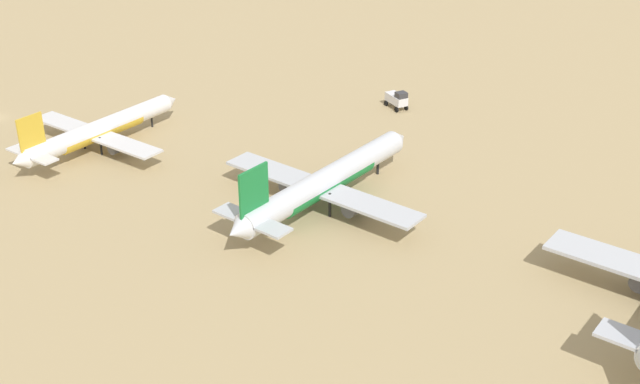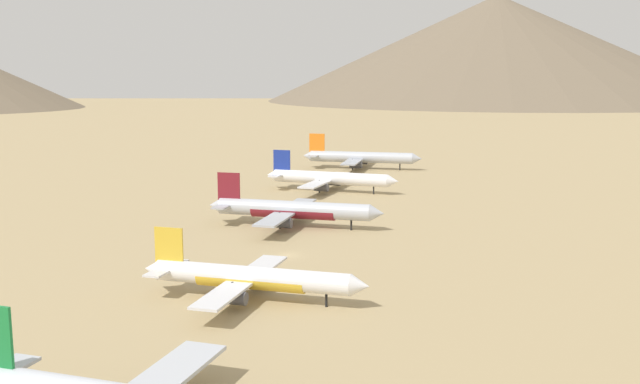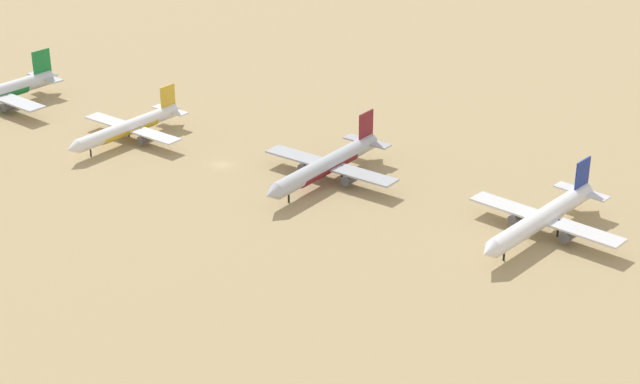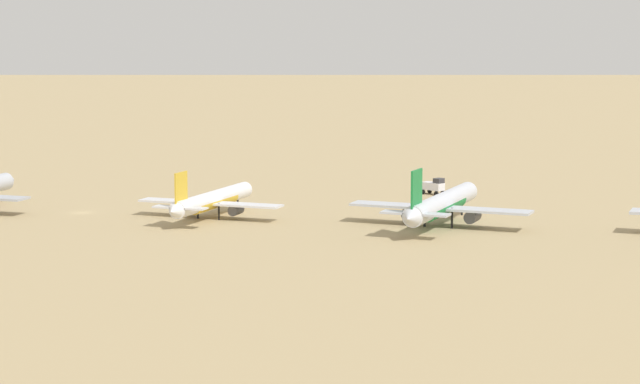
% 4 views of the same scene
% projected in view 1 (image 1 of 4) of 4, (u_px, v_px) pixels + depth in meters
% --- Properties ---
extents(parked_jet_1, '(43.39, 35.43, 12.53)m').
position_uv_depth(parked_jet_1, '(325.00, 182.00, 125.48)').
color(parked_jet_1, silver).
rests_on(parked_jet_1, ground).
extents(parked_jet_2, '(37.06, 30.20, 10.69)m').
position_uv_depth(parked_jet_2, '(99.00, 130.00, 145.22)').
color(parked_jet_2, white).
rests_on(parked_jet_2, ground).
extents(service_truck, '(4.92, 5.69, 3.90)m').
position_uv_depth(service_truck, '(397.00, 99.00, 163.20)').
color(service_truck, silver).
rests_on(service_truck, ground).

